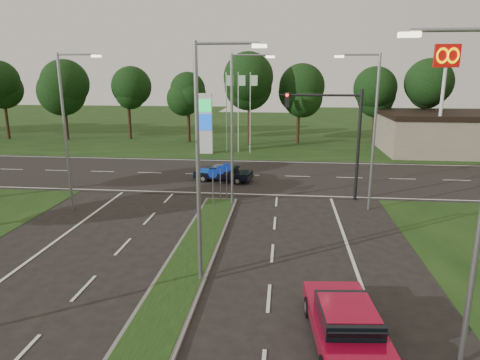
# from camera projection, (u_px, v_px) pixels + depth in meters

# --- Properties ---
(verge_far) EXTENTS (160.00, 50.00, 0.02)m
(verge_far) POSITION_uv_depth(u_px,v_px,m) (259.00, 127.00, 64.05)
(verge_far) COLOR black
(verge_far) RESTS_ON ground
(cross_road) EXTENTS (160.00, 12.00, 0.02)m
(cross_road) POSITION_uv_depth(u_px,v_px,m) (235.00, 175.00, 34.15)
(cross_road) COLOR black
(cross_road) RESTS_ON ground
(median_kerb) EXTENTS (2.00, 26.00, 0.12)m
(median_kerb) POSITION_uv_depth(u_px,v_px,m) (167.00, 306.00, 14.85)
(median_kerb) COLOR slate
(median_kerb) RESTS_ON ground
(commercial_building) EXTENTS (16.00, 9.00, 4.00)m
(commercial_building) POSITION_uv_depth(u_px,v_px,m) (465.00, 134.00, 42.99)
(commercial_building) COLOR gray
(commercial_building) RESTS_ON ground
(streetlight_median_near) EXTENTS (2.53, 0.22, 9.00)m
(streetlight_median_near) POSITION_uv_depth(u_px,v_px,m) (203.00, 154.00, 15.45)
(streetlight_median_near) COLOR gray
(streetlight_median_near) RESTS_ON ground
(streetlight_median_far) EXTENTS (2.53, 0.22, 9.00)m
(streetlight_median_far) POSITION_uv_depth(u_px,v_px,m) (235.00, 123.00, 25.10)
(streetlight_median_far) COLOR gray
(streetlight_median_far) RESTS_ON ground
(streetlight_left_far) EXTENTS (2.53, 0.22, 9.00)m
(streetlight_left_far) POSITION_uv_depth(u_px,v_px,m) (68.00, 125.00, 24.12)
(streetlight_left_far) COLOR gray
(streetlight_left_far) RESTS_ON ground
(streetlight_right_far) EXTENTS (2.53, 0.22, 9.00)m
(streetlight_right_far) POSITION_uv_depth(u_px,v_px,m) (371.00, 124.00, 24.30)
(streetlight_right_far) COLOR gray
(streetlight_right_far) RESTS_ON ground
(streetlight_right_near) EXTENTS (2.53, 0.22, 9.00)m
(streetlight_right_near) POSITION_uv_depth(u_px,v_px,m) (477.00, 189.00, 10.80)
(streetlight_right_near) COLOR gray
(streetlight_right_near) RESTS_ON ground
(traffic_signal) EXTENTS (5.10, 0.42, 7.00)m
(traffic_signal) POSITION_uv_depth(u_px,v_px,m) (338.00, 127.00, 26.50)
(traffic_signal) COLOR black
(traffic_signal) RESTS_ON ground
(median_signs) EXTENTS (1.16, 1.76, 2.38)m
(median_signs) POSITION_uv_depth(u_px,v_px,m) (220.00, 176.00, 26.41)
(median_signs) COLOR gray
(median_signs) RESTS_ON ground
(gas_pylon) EXTENTS (5.80, 1.26, 8.00)m
(gas_pylon) POSITION_uv_depth(u_px,v_px,m) (207.00, 122.00, 42.49)
(gas_pylon) COLOR silver
(gas_pylon) RESTS_ON ground
(mcdonalds_sign) EXTENTS (2.20, 0.47, 10.40)m
(mcdonalds_sign) POSITION_uv_depth(u_px,v_px,m) (445.00, 72.00, 38.06)
(mcdonalds_sign) COLOR silver
(mcdonalds_sign) RESTS_ON ground
(treeline_far) EXTENTS (6.00, 6.00, 9.90)m
(treeline_far) POSITION_uv_depth(u_px,v_px,m) (252.00, 83.00, 47.85)
(treeline_far) COLOR black
(treeline_far) RESTS_ON ground
(red_sedan) EXTENTS (2.37, 4.91, 1.31)m
(red_sedan) POSITION_uv_depth(u_px,v_px,m) (347.00, 324.00, 12.66)
(red_sedan) COLOR maroon
(red_sedan) RESTS_ON ground
(navy_sedan) EXTENTS (4.40, 2.37, 1.15)m
(navy_sedan) POSITION_uv_depth(u_px,v_px,m) (224.00, 173.00, 32.06)
(navy_sedan) COLOR black
(navy_sedan) RESTS_ON ground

